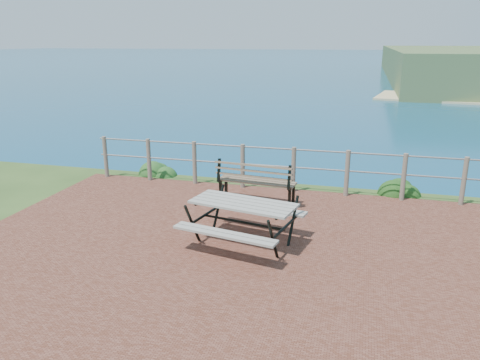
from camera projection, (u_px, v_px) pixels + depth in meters
The scene contains 7 objects.
ground at pixel (260, 257), 7.29m from camera, with size 10.00×7.00×0.12m, color brown.
ocean at pixel (365, 48), 192.48m from camera, with size 1200.00×1200.00×0.00m, color #155982.
safety_railing at pixel (294, 167), 10.23m from camera, with size 9.40×0.10×1.00m.
picnic_table at pixel (243, 218), 7.62m from camera, with size 1.79×1.45×0.71m.
park_bench at pixel (257, 175), 9.54m from camera, with size 1.64×0.58×0.91m.
shrub_lip_west at pixel (161, 174), 11.80m from camera, with size 0.76×0.76×0.50m, color #205520.
shrub_lip_east at pixel (397, 192), 10.38m from camera, with size 0.78×0.78×0.52m, color #194114.
Camera 1 is at (1.39, -6.50, 3.24)m, focal length 35.00 mm.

